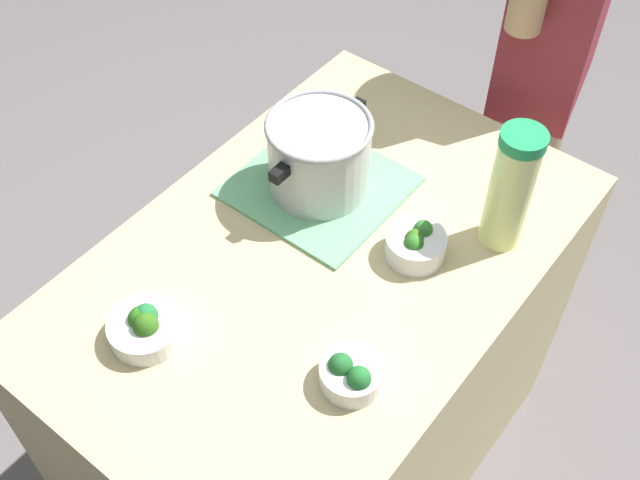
{
  "coord_description": "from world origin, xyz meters",
  "views": [
    {
      "loc": [
        -0.78,
        -0.61,
        2.11
      ],
      "look_at": [
        0.0,
        0.0,
        0.95
      ],
      "focal_mm": 44.25,
      "sensor_mm": 36.0,
      "label": 1
    }
  ],
  "objects_px": {
    "broccoli_bowl_front": "(145,327)",
    "broccoli_bowl_back": "(351,374)",
    "lemonade_pitcher": "(511,189)",
    "person_cook": "(546,63)",
    "broccoli_bowl_center": "(416,244)",
    "cooking_pot": "(319,154)"
  },
  "relations": [
    {
      "from": "cooking_pot",
      "to": "person_cook",
      "type": "relative_size",
      "value": 0.18
    },
    {
      "from": "cooking_pot",
      "to": "broccoli_bowl_center",
      "type": "height_order",
      "value": "cooking_pot"
    },
    {
      "from": "broccoli_bowl_center",
      "to": "person_cook",
      "type": "distance_m",
      "value": 0.75
    },
    {
      "from": "lemonade_pitcher",
      "to": "person_cook",
      "type": "bearing_deg",
      "value": 18.63
    },
    {
      "from": "cooking_pot",
      "to": "broccoli_bowl_back",
      "type": "distance_m",
      "value": 0.48
    },
    {
      "from": "cooking_pot",
      "to": "broccoli_bowl_front",
      "type": "relative_size",
      "value": 2.13
    },
    {
      "from": "cooking_pot",
      "to": "person_cook",
      "type": "height_order",
      "value": "person_cook"
    },
    {
      "from": "lemonade_pitcher",
      "to": "broccoli_bowl_back",
      "type": "xyz_separation_m",
      "value": [
        -0.45,
        0.03,
        -0.11
      ]
    },
    {
      "from": "lemonade_pitcher",
      "to": "broccoli_bowl_back",
      "type": "bearing_deg",
      "value": 175.69
    },
    {
      "from": "lemonade_pitcher",
      "to": "person_cook",
      "type": "relative_size",
      "value": 0.17
    },
    {
      "from": "broccoli_bowl_back",
      "to": "person_cook",
      "type": "height_order",
      "value": "person_cook"
    },
    {
      "from": "cooking_pot",
      "to": "broccoli_bowl_front",
      "type": "height_order",
      "value": "cooking_pot"
    },
    {
      "from": "lemonade_pitcher",
      "to": "broccoli_bowl_back",
      "type": "height_order",
      "value": "lemonade_pitcher"
    },
    {
      "from": "cooking_pot",
      "to": "broccoli_bowl_back",
      "type": "xyz_separation_m",
      "value": [
        -0.34,
        -0.34,
        -0.07
      ]
    },
    {
      "from": "broccoli_bowl_center",
      "to": "broccoli_bowl_front",
      "type": "bearing_deg",
      "value": 149.13
    },
    {
      "from": "broccoli_bowl_front",
      "to": "broccoli_bowl_center",
      "type": "bearing_deg",
      "value": -30.87
    },
    {
      "from": "cooking_pot",
      "to": "lemonade_pitcher",
      "type": "xyz_separation_m",
      "value": [
        0.11,
        -0.37,
        0.04
      ]
    },
    {
      "from": "person_cook",
      "to": "broccoli_bowl_center",
      "type": "bearing_deg",
      "value": -172.82
    },
    {
      "from": "broccoli_bowl_center",
      "to": "broccoli_bowl_back",
      "type": "xyz_separation_m",
      "value": [
        -0.31,
        -0.07,
        -0.0
      ]
    },
    {
      "from": "broccoli_bowl_front",
      "to": "broccoli_bowl_back",
      "type": "distance_m",
      "value": 0.38
    },
    {
      "from": "broccoli_bowl_front",
      "to": "person_cook",
      "type": "bearing_deg",
      "value": -8.67
    },
    {
      "from": "broccoli_bowl_back",
      "to": "cooking_pot",
      "type": "bearing_deg",
      "value": 44.76
    }
  ]
}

